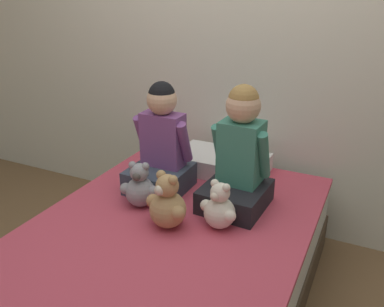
# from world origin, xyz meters

# --- Properties ---
(ground_plane) EXTENTS (14.00, 14.00, 0.00)m
(ground_plane) POSITION_xyz_m (0.00, 0.00, 0.00)
(ground_plane) COLOR brown
(wall_behind_bed) EXTENTS (8.00, 0.06, 2.50)m
(wall_behind_bed) POSITION_xyz_m (0.00, 1.05, 1.25)
(wall_behind_bed) COLOR silver
(wall_behind_bed) RESTS_ON ground_plane
(bed) EXTENTS (1.31, 1.86, 0.48)m
(bed) POSITION_xyz_m (0.00, 0.00, 0.24)
(bed) COLOR #473828
(bed) RESTS_ON ground_plane
(child_on_left) EXTENTS (0.32, 0.33, 0.61)m
(child_on_left) POSITION_xyz_m (-0.23, 0.38, 0.73)
(child_on_left) COLOR #384251
(child_on_left) RESTS_ON bed
(child_on_right) EXTENTS (0.33, 0.37, 0.64)m
(child_on_right) POSITION_xyz_m (0.23, 0.39, 0.75)
(child_on_right) COLOR black
(child_on_right) RESTS_ON bed
(teddy_bear_held_by_left_child) EXTENTS (0.20, 0.16, 0.25)m
(teddy_bear_held_by_left_child) POSITION_xyz_m (-0.23, 0.15, 0.58)
(teddy_bear_held_by_left_child) COLOR #939399
(teddy_bear_held_by_left_child) RESTS_ON bed
(teddy_bear_held_by_right_child) EXTENTS (0.20, 0.15, 0.24)m
(teddy_bear_held_by_right_child) POSITION_xyz_m (0.23, 0.14, 0.58)
(teddy_bear_held_by_right_child) COLOR silver
(teddy_bear_held_by_right_child) RESTS_ON bed
(teddy_bear_between_children) EXTENTS (0.23, 0.18, 0.28)m
(teddy_bear_between_children) POSITION_xyz_m (-0.00, 0.04, 0.60)
(teddy_bear_between_children) COLOR tan
(teddy_bear_between_children) RESTS_ON bed
(pillow_at_headboard) EXTENTS (0.56, 0.33, 0.11)m
(pillow_at_headboard) POSITION_xyz_m (0.00, 0.73, 0.54)
(pillow_at_headboard) COLOR white
(pillow_at_headboard) RESTS_ON bed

